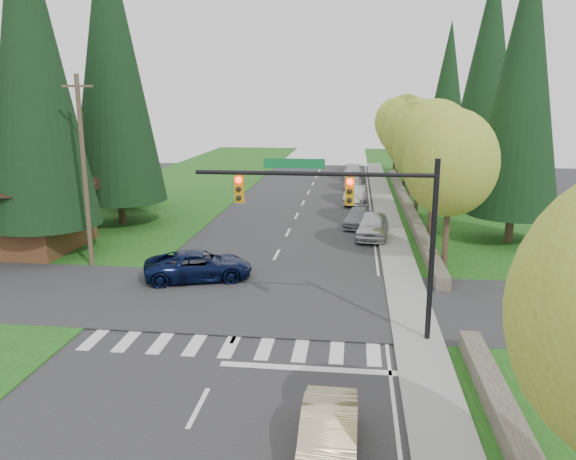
% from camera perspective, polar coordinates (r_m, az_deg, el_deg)
% --- Properties ---
extents(ground, '(120.00, 120.00, 0.00)m').
position_cam_1_polar(ground, '(18.25, -8.21, -15.83)').
color(ground, '#28282B').
rests_on(ground, ground).
extents(grass_east, '(14.00, 110.00, 0.06)m').
position_cam_1_polar(grass_east, '(37.44, 19.97, -1.12)').
color(grass_east, '#154712').
rests_on(grass_east, ground).
extents(grass_west, '(14.00, 110.00, 0.06)m').
position_cam_1_polar(grass_west, '(40.36, -18.84, -0.02)').
color(grass_west, '#154712').
rests_on(grass_west, ground).
extents(cross_street, '(120.00, 8.00, 0.10)m').
position_cam_1_polar(cross_street, '(25.35, -3.54, -7.13)').
color(cross_street, '#28282B').
rests_on(cross_street, ground).
extents(sidewalk_east, '(1.80, 80.00, 0.13)m').
position_cam_1_polar(sidewalk_east, '(38.45, 10.44, -0.11)').
color(sidewalk_east, gray).
rests_on(sidewalk_east, ground).
extents(curb_east, '(0.20, 80.00, 0.13)m').
position_cam_1_polar(curb_east, '(38.41, 9.17, -0.07)').
color(curb_east, gray).
rests_on(curb_east, ground).
extents(stone_wall_north, '(0.70, 40.00, 0.70)m').
position_cam_1_polar(stone_wall_north, '(46.34, 11.98, 2.46)').
color(stone_wall_north, '#4C4438').
rests_on(stone_wall_north, ground).
extents(traffic_signal, '(8.70, 0.37, 6.80)m').
position_cam_1_polar(traffic_signal, '(20.22, 6.73, 2.22)').
color(traffic_signal, black).
rests_on(traffic_signal, ground).
extents(brown_building, '(8.40, 8.40, 5.40)m').
position_cam_1_polar(brown_building, '(36.46, -25.40, 3.02)').
color(brown_building, '#4C2D19').
rests_on(brown_building, ground).
extents(utility_pole, '(1.60, 0.24, 10.00)m').
position_cam_1_polar(utility_pole, '(30.89, -19.99, 5.63)').
color(utility_pole, '#473828').
rests_on(utility_pole, ground).
extents(decid_tree_0, '(4.80, 4.80, 8.37)m').
position_cam_1_polar(decid_tree_0, '(29.92, 16.20, 6.56)').
color(decid_tree_0, '#38281C').
rests_on(decid_tree_0, ground).
extents(decid_tree_1, '(5.20, 5.20, 8.80)m').
position_cam_1_polar(decid_tree_1, '(36.81, 14.67, 8.14)').
color(decid_tree_1, '#38281C').
rests_on(decid_tree_1, ground).
extents(decid_tree_2, '(5.00, 5.00, 8.82)m').
position_cam_1_polar(decid_tree_2, '(43.71, 13.21, 9.14)').
color(decid_tree_2, '#38281C').
rests_on(decid_tree_2, ground).
extents(decid_tree_3, '(5.00, 5.00, 8.55)m').
position_cam_1_polar(decid_tree_3, '(50.68, 12.47, 9.41)').
color(decid_tree_3, '#38281C').
rests_on(decid_tree_3, ground).
extents(decid_tree_4, '(5.40, 5.40, 9.18)m').
position_cam_1_polar(decid_tree_4, '(57.63, 11.94, 10.27)').
color(decid_tree_4, '#38281C').
rests_on(decid_tree_4, ground).
extents(decid_tree_5, '(4.80, 4.80, 8.30)m').
position_cam_1_polar(decid_tree_5, '(64.61, 11.21, 10.13)').
color(decid_tree_5, '#38281C').
rests_on(decid_tree_5, ground).
extents(decid_tree_6, '(5.20, 5.20, 8.86)m').
position_cam_1_polar(decid_tree_6, '(71.58, 10.90, 10.70)').
color(decid_tree_6, '#38281C').
rests_on(decid_tree_6, ground).
extents(conifer_w_a, '(6.12, 6.12, 19.80)m').
position_cam_1_polar(conifer_w_a, '(34.16, -24.67, 15.42)').
color(conifer_w_a, '#38281C').
rests_on(conifer_w_a, ground).
extents(conifer_w_b, '(5.44, 5.44, 17.80)m').
position_cam_1_polar(conifer_w_b, '(39.09, -25.30, 13.47)').
color(conifer_w_b, '#38281C').
rests_on(conifer_w_b, ground).
extents(conifer_w_c, '(6.46, 6.46, 20.80)m').
position_cam_1_polar(conifer_w_c, '(40.85, -17.50, 16.17)').
color(conifer_w_c, '#38281C').
rests_on(conifer_w_c, ground).
extents(conifer_w_e, '(5.78, 5.78, 18.80)m').
position_cam_1_polar(conifer_w_e, '(47.11, -16.66, 14.54)').
color(conifer_w_e, '#38281C').
rests_on(conifer_w_e, ground).
extents(conifer_e_a, '(5.44, 5.44, 17.80)m').
position_cam_1_polar(conifer_e_a, '(36.65, 22.77, 13.80)').
color(conifer_e_a, '#38281C').
rests_on(conifer_e_a, ground).
extents(conifer_e_b, '(6.12, 6.12, 19.80)m').
position_cam_1_polar(conifer_e_b, '(50.52, 19.66, 14.78)').
color(conifer_e_b, '#38281C').
rests_on(conifer_e_b, ground).
extents(conifer_e_c, '(5.10, 5.10, 16.80)m').
position_cam_1_polar(conifer_e_c, '(64.08, 15.92, 13.22)').
color(conifer_e_c, '#38281C').
rests_on(conifer_e_c, ground).
extents(sedan_champagne, '(1.42, 4.04, 1.33)m').
position_cam_1_polar(sedan_champagne, '(14.82, 4.14, -20.22)').
color(sedan_champagne, '#CAB586').
rests_on(sedan_champagne, ground).
extents(suv_navy, '(5.75, 3.88, 1.46)m').
position_cam_1_polar(suv_navy, '(28.15, -9.06, -3.61)').
color(suv_navy, '#0B1539').
rests_on(suv_navy, ground).
extents(parked_car_a, '(2.38, 4.96, 1.63)m').
position_cam_1_polar(parked_car_a, '(36.51, 8.61, 0.46)').
color(parked_car_a, silver).
rests_on(parked_car_a, ground).
extents(parked_car_b, '(2.29, 4.48, 1.24)m').
position_cam_1_polar(parked_car_b, '(39.75, 7.14, 1.27)').
color(parked_car_b, slate).
rests_on(parked_car_b, ground).
extents(parked_car_c, '(1.92, 4.65, 1.50)m').
position_cam_1_polar(parked_car_c, '(48.11, 6.80, 3.54)').
color(parked_car_c, silver).
rests_on(parked_car_c, ground).
extents(parked_car_d, '(1.81, 4.14, 1.39)m').
position_cam_1_polar(parked_car_d, '(56.32, 6.63, 4.91)').
color(parked_car_d, silver).
rests_on(parked_car_d, ground).
extents(parked_car_e, '(2.33, 5.30, 1.52)m').
position_cam_1_polar(parked_car_e, '(62.36, 6.67, 5.78)').
color(parked_car_e, silver).
rests_on(parked_car_e, ground).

